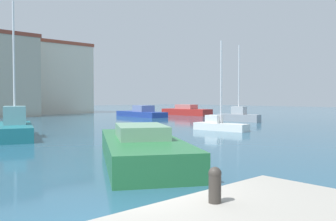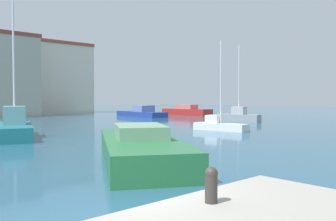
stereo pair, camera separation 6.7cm
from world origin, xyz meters
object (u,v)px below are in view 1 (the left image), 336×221
object	(u,v)px
motorboat_green_near_pier	(141,148)
motorboat_blue_far_left	(141,113)
sailboat_white_inner_mooring	(220,124)
sailboat_grey_far_right	(239,116)
motorboat_red_outer_mooring	(186,111)
sailboat_teal_center_channel	(15,127)
mooring_bollard	(215,183)

from	to	relation	value
motorboat_green_near_pier	motorboat_blue_far_left	distance (m)	34.09
motorboat_green_near_pier	sailboat_white_inner_mooring	world-z (taller)	sailboat_white_inner_mooring
sailboat_grey_far_right	motorboat_red_outer_mooring	distance (m)	14.85
sailboat_white_inner_mooring	motorboat_blue_far_left	xyz separation A→B (m)	(8.10, 20.21, 0.04)
motorboat_blue_far_left	motorboat_green_near_pier	bearing A→B (deg)	-127.99
sailboat_teal_center_channel	motorboat_green_near_pier	bearing A→B (deg)	-86.37
sailboat_white_inner_mooring	sailboat_teal_center_channel	distance (m)	14.62
sailboat_teal_center_channel	motorboat_red_outer_mooring	bearing A→B (deg)	25.25
sailboat_grey_far_right	motorboat_blue_far_left	distance (m)	14.94
mooring_bollard	motorboat_red_outer_mooring	size ratio (longest dim) A/B	0.07
sailboat_teal_center_channel	motorboat_red_outer_mooring	distance (m)	32.19
motorboat_blue_far_left	motorboat_red_outer_mooring	world-z (taller)	motorboat_red_outer_mooring
motorboat_blue_far_left	motorboat_red_outer_mooring	distance (m)	7.47
mooring_bollard	sailboat_white_inner_mooring	size ratio (longest dim) A/B	0.08
sailboat_white_inner_mooring	motorboat_red_outer_mooring	bearing A→B (deg)	50.84
motorboat_blue_far_left	motorboat_red_outer_mooring	size ratio (longest dim) A/B	1.12
sailboat_white_inner_mooring	motorboat_red_outer_mooring	world-z (taller)	sailboat_white_inner_mooring
sailboat_teal_center_channel	motorboat_blue_far_left	distance (m)	26.38
mooring_bollard	motorboat_green_near_pier	bearing A→B (deg)	59.32
sailboat_teal_center_channel	motorboat_red_outer_mooring	world-z (taller)	sailboat_teal_center_channel
motorboat_green_near_pier	motorboat_blue_far_left	xyz separation A→B (m)	(20.98, 26.87, -0.05)
sailboat_grey_far_right	motorboat_red_outer_mooring	xyz separation A→B (m)	(5.85, 13.65, -0.05)
motorboat_green_near_pier	sailboat_teal_center_channel	size ratio (longest dim) A/B	1.03
sailboat_grey_far_right	motorboat_red_outer_mooring	world-z (taller)	sailboat_grey_far_right
motorboat_red_outer_mooring	sailboat_white_inner_mooring	bearing A→B (deg)	-129.16
mooring_bollard	motorboat_red_outer_mooring	xyz separation A→B (m)	(32.87, 33.26, -0.63)
motorboat_red_outer_mooring	sailboat_teal_center_channel	bearing A→B (deg)	-154.75
sailboat_grey_far_right	sailboat_white_inner_mooring	bearing A→B (deg)	-150.96
sailboat_grey_far_right	sailboat_white_inner_mooring	world-z (taller)	sailboat_grey_far_right
sailboat_teal_center_channel	motorboat_blue_far_left	world-z (taller)	sailboat_teal_center_channel
mooring_bollard	motorboat_red_outer_mooring	world-z (taller)	motorboat_red_outer_mooring
sailboat_grey_far_right	sailboat_white_inner_mooring	size ratio (longest dim) A/B	1.18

